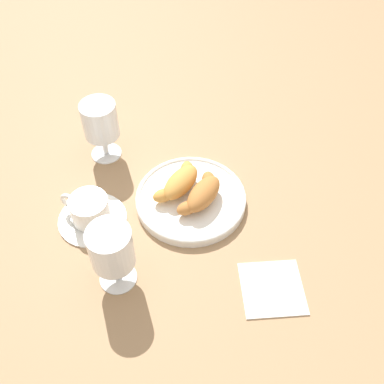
% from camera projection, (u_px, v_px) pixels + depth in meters
% --- Properties ---
extents(ground_plane, '(2.20, 2.20, 0.00)m').
position_uv_depth(ground_plane, '(191.00, 202.00, 0.94)').
color(ground_plane, '#997551').
extents(pastry_plate, '(0.23, 0.23, 0.02)m').
position_uv_depth(pastry_plate, '(192.00, 198.00, 0.93)').
color(pastry_plate, white).
rests_on(pastry_plate, ground_plane).
extents(croissant_large, '(0.13, 0.10, 0.04)m').
position_uv_depth(croissant_large, '(202.00, 194.00, 0.90)').
color(croissant_large, '#AD6B33').
rests_on(croissant_large, pastry_plate).
extents(croissant_small, '(0.12, 0.10, 0.04)m').
position_uv_depth(croissant_small, '(179.00, 182.00, 0.92)').
color(croissant_small, '#CC893D').
rests_on(croissant_small, pastry_plate).
extents(coffee_cup_near, '(0.14, 0.14, 0.06)m').
position_uv_depth(coffee_cup_near, '(90.00, 212.00, 0.89)').
color(coffee_cup_near, white).
rests_on(coffee_cup_near, ground_plane).
extents(juice_glass_left, '(0.08, 0.08, 0.14)m').
position_uv_depth(juice_glass_left, '(100.00, 122.00, 0.96)').
color(juice_glass_left, white).
rests_on(juice_glass_left, ground_plane).
extents(juice_glass_right, '(0.08, 0.08, 0.14)m').
position_uv_depth(juice_glass_right, '(112.00, 250.00, 0.75)').
color(juice_glass_right, white).
rests_on(juice_glass_right, ground_plane).
extents(folded_napkin, '(0.13, 0.13, 0.01)m').
position_uv_depth(folded_napkin, '(272.00, 288.00, 0.81)').
color(folded_napkin, silver).
rests_on(folded_napkin, ground_plane).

